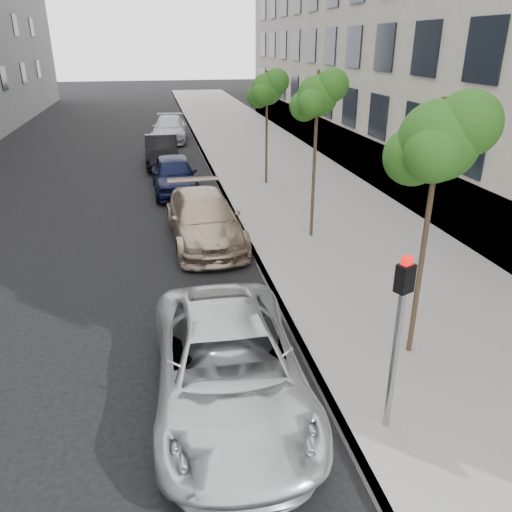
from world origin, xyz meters
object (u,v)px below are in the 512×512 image
object	(u,v)px
tree_near	(440,141)
signal_pole	(399,325)
tree_mid	(318,96)
minivan	(229,366)
suv	(204,219)
tree_far	(268,89)
sedan_rear	(169,129)
sedan_blue	(174,174)
sedan_black	(162,151)

from	to	relation	value
tree_near	signal_pole	distance (m)	3.25
tree_mid	minivan	world-z (taller)	tree_mid
tree_mid	suv	bearing A→B (deg)	170.97
tree_far	sedan_rear	xyz separation A→B (m)	(-3.63, 11.60, -3.27)
signal_pole	tree_far	bearing A→B (deg)	61.09
suv	sedan_rear	bearing A→B (deg)	88.40
tree_far	minivan	world-z (taller)	tree_far
sedan_blue	sedan_black	xyz separation A→B (m)	(-0.37, 5.02, -0.01)
tree_mid	sedan_black	size ratio (longest dim) A/B	1.12
tree_mid	sedan_blue	world-z (taller)	tree_mid
tree_near	sedan_blue	xyz separation A→B (m)	(-3.94, 12.82, -3.51)
tree_mid	sedan_black	distance (m)	12.66
signal_pole	sedan_black	distance (m)	19.96
tree_near	sedan_black	xyz separation A→B (m)	(-4.31, 17.84, -3.52)
sedan_black	tree_far	bearing A→B (deg)	-47.97
tree_mid	suv	xyz separation A→B (m)	(-3.33, 0.53, -3.60)
minivan	sedan_rear	distance (m)	25.25
minivan	sedan_blue	size ratio (longest dim) A/B	1.21
tree_near	sedan_rear	bearing A→B (deg)	98.40
tree_near	tree_far	size ratio (longest dim) A/B	1.06
sedan_black	sedan_rear	bearing A→B (deg)	84.65
sedan_blue	minivan	bearing A→B (deg)	-90.47
suv	sedan_blue	world-z (taller)	sedan_blue
suv	sedan_black	size ratio (longest dim) A/B	1.15
minivan	sedan_blue	world-z (taller)	sedan_blue
tree_near	signal_pole	xyz separation A→B (m)	(-1.39, -1.87, -2.27)
tree_mid	signal_pole	distance (m)	8.80
minivan	sedan_rear	bearing A→B (deg)	91.59
signal_pole	sedan_black	world-z (taller)	signal_pole
sedan_rear	suv	bearing A→B (deg)	-84.08
signal_pole	sedan_rear	xyz separation A→B (m)	(-2.25, 26.47, -1.25)
signal_pole	sedan_blue	bearing A→B (deg)	76.28
tree_near	sedan_black	size ratio (longest dim) A/B	1.11
sedan_blue	signal_pole	bearing A→B (deg)	-81.54
tree_far	signal_pole	distance (m)	15.07
tree_far	sedan_blue	xyz separation A→B (m)	(-3.94, -0.18, -3.25)
tree_mid	sedan_blue	size ratio (longest dim) A/B	1.14
sedan_rear	tree_near	bearing A→B (deg)	-76.68
signal_pole	sedan_rear	world-z (taller)	signal_pole
minivan	suv	distance (m)	7.68
signal_pole	sedan_blue	distance (m)	14.96
signal_pole	suv	xyz separation A→B (m)	(-1.94, 8.90, -1.24)
tree_mid	sedan_rear	world-z (taller)	tree_mid
sedan_rear	sedan_black	bearing A→B (deg)	-90.79
tree_mid	minivan	xyz separation A→B (m)	(-3.72, -7.14, -3.60)
suv	sedan_rear	size ratio (longest dim) A/B	1.01
tree_mid	sedan_rear	xyz separation A→B (m)	(-3.63, 18.10, -3.61)
signal_pole	minivan	bearing A→B (deg)	128.74
signal_pole	sedan_black	size ratio (longest dim) A/B	0.66
signal_pole	sedan_blue	xyz separation A→B (m)	(-2.55, 14.69, -1.24)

